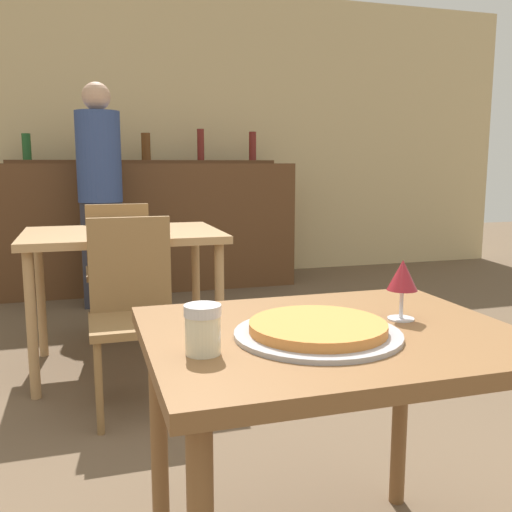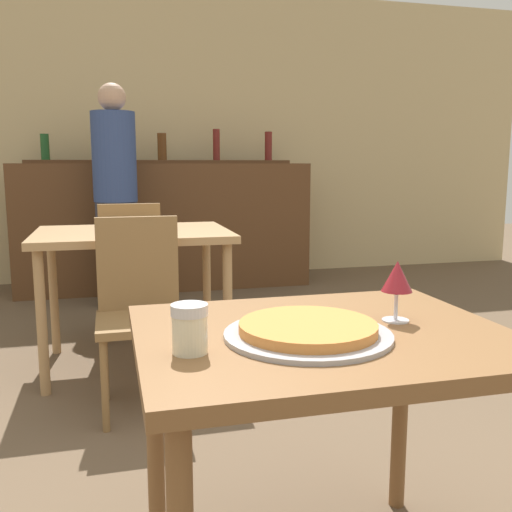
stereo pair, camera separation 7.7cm
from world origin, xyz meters
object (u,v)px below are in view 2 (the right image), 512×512
at_px(cheese_shaker, 190,328).
at_px(person_standing, 115,187).
at_px(chair_far_side_front, 140,301).
at_px(chair_far_side_back, 130,261).
at_px(wine_glass, 397,278).
at_px(pizza_tray, 308,331).

relative_size(cheese_shaker, person_standing, 0.06).
xyz_separation_m(chair_far_side_front, chair_far_side_back, (0.00, 1.11, 0.00)).
xyz_separation_m(chair_far_side_back, cheese_shaker, (0.03, -2.55, 0.28)).
relative_size(chair_far_side_back, cheese_shaker, 8.16).
bearing_deg(person_standing, chair_far_side_back, -86.01).
bearing_deg(chair_far_side_back, cheese_shaker, 90.77).
relative_size(chair_far_side_front, cheese_shaker, 8.16).
distance_m(cheese_shaker, wine_glass, 0.57).
distance_m(chair_far_side_front, pizza_tray, 1.45).
xyz_separation_m(pizza_tray, wine_glass, (0.27, 0.08, 0.10)).
bearing_deg(chair_far_side_front, wine_glass, -65.99).
relative_size(person_standing, wine_glass, 10.96).
bearing_deg(cheese_shaker, chair_far_side_back, 90.77).
relative_size(chair_far_side_back, wine_glass, 5.56).
relative_size(chair_far_side_front, wine_glass, 5.56).
bearing_deg(pizza_tray, wine_glass, 15.94).
bearing_deg(pizza_tray, chair_far_side_front, 102.86).
bearing_deg(person_standing, pizza_tray, -83.62).
relative_size(cheese_shaker, wine_glass, 0.68).
xyz_separation_m(chair_far_side_front, pizza_tray, (0.32, -1.40, 0.24)).
height_order(cheese_shaker, person_standing, person_standing).
relative_size(chair_far_side_front, chair_far_side_back, 1.00).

